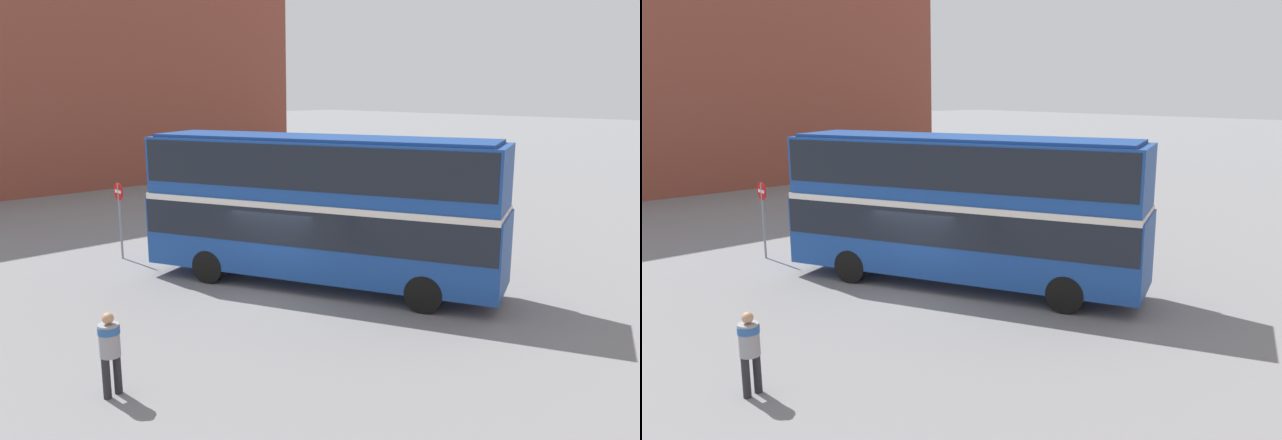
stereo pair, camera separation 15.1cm
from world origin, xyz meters
TOP-DOWN VIEW (x-y plane):
  - ground_plane at (0.00, 0.00)m, footprint 240.00×240.00m
  - building_row_left at (-27.64, 4.20)m, footprint 10.16×31.31m
  - double_decker_bus at (0.42, 1.27)m, footprint 11.43×6.85m
  - pedestrian_foreground at (2.81, -6.82)m, footprint 0.52×0.52m
  - parked_car_kerb_near at (-12.10, 7.13)m, footprint 4.54×2.26m
  - parked_car_kerb_far at (-9.12, 17.04)m, footprint 5.00×2.94m
  - no_entry_sign at (-6.92, -1.80)m, footprint 0.66×0.08m

SIDE VIEW (x-z plane):
  - ground_plane at x=0.00m, z-range 0.00..0.00m
  - parked_car_kerb_near at x=-12.10m, z-range 0.02..1.51m
  - parked_car_kerb_far at x=-9.12m, z-range 0.01..1.56m
  - pedestrian_foreground at x=2.81m, z-range 0.20..1.99m
  - no_entry_sign at x=-6.92m, z-range 0.50..3.33m
  - double_decker_bus at x=0.42m, z-range 0.36..5.08m
  - building_row_left at x=-27.64m, z-range 0.01..17.08m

